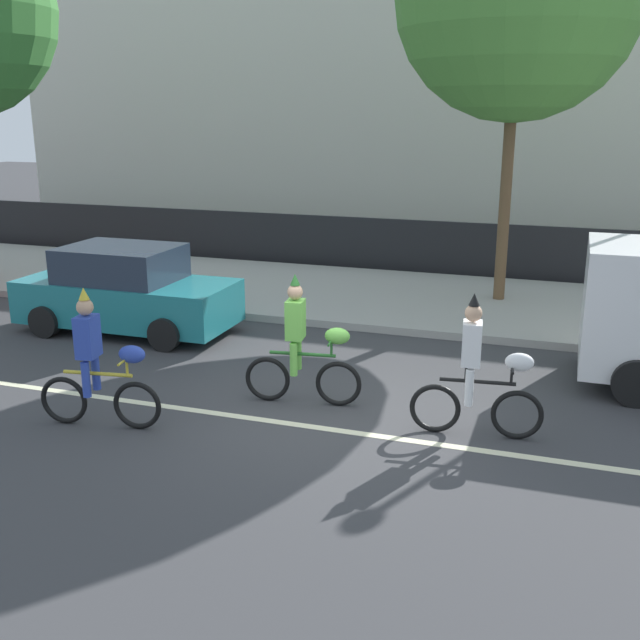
{
  "coord_description": "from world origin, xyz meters",
  "views": [
    {
      "loc": [
        3.03,
        -9.27,
        4.15
      ],
      "look_at": [
        -0.53,
        1.2,
        1.0
      ],
      "focal_mm": 42.0,
      "sensor_mm": 36.0,
      "label": 1
    }
  ],
  "objects_px": {
    "parade_cyclist_zebra": "(479,375)",
    "parked_car_teal": "(126,291)",
    "parade_cyclist_lime": "(303,348)",
    "parade_cyclist_cobalt": "(98,367)"
  },
  "relations": [
    {
      "from": "parade_cyclist_zebra",
      "to": "parked_car_teal",
      "type": "height_order",
      "value": "parade_cyclist_zebra"
    },
    {
      "from": "parade_cyclist_lime",
      "to": "parade_cyclist_cobalt",
      "type": "bearing_deg",
      "value": -144.39
    },
    {
      "from": "parade_cyclist_cobalt",
      "to": "parade_cyclist_zebra",
      "type": "distance_m",
      "value": 4.99
    },
    {
      "from": "parade_cyclist_lime",
      "to": "parked_car_teal",
      "type": "height_order",
      "value": "parade_cyclist_lime"
    },
    {
      "from": "parade_cyclist_zebra",
      "to": "parked_car_teal",
      "type": "bearing_deg",
      "value": 158.96
    },
    {
      "from": "parade_cyclist_cobalt",
      "to": "parked_car_teal",
      "type": "xyz_separation_m",
      "value": [
        -2.15,
        4.0,
        -0.06
      ]
    },
    {
      "from": "parade_cyclist_lime",
      "to": "parked_car_teal",
      "type": "relative_size",
      "value": 0.47
    },
    {
      "from": "parade_cyclist_lime",
      "to": "parade_cyclist_zebra",
      "type": "distance_m",
      "value": 2.54
    },
    {
      "from": "parade_cyclist_cobalt",
      "to": "parade_cyclist_lime",
      "type": "distance_m",
      "value": 2.82
    },
    {
      "from": "parade_cyclist_lime",
      "to": "parked_car_teal",
      "type": "xyz_separation_m",
      "value": [
        -4.45,
        2.36,
        -0.06
      ]
    }
  ]
}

